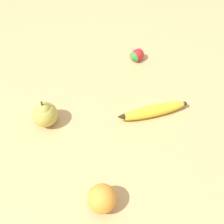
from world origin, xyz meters
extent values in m
plane|color=tan|center=(0.00, 0.00, 0.00)|extent=(3.00, 3.00, 0.00)
ellipsoid|color=yellow|center=(-0.16, -0.04, 0.02)|extent=(0.13, 0.20, 0.03)
cone|color=#2D2314|center=(-0.11, 0.04, 0.02)|extent=(0.03, 0.03, 0.03)
sphere|color=#2D2314|center=(-0.21, -0.13, 0.02)|extent=(0.01, 0.01, 0.01)
sphere|color=orange|center=(-0.25, 0.25, 0.03)|extent=(0.07, 0.07, 0.07)
sphere|color=#B7AD47|center=(0.04, 0.20, 0.04)|extent=(0.07, 0.07, 0.07)
sphere|color=#B7AD47|center=(0.04, 0.20, 0.06)|extent=(0.04, 0.04, 0.04)
cylinder|color=#4C3319|center=(0.04, 0.20, 0.08)|extent=(0.01, 0.01, 0.02)
ellipsoid|color=red|center=(0.05, -0.20, 0.02)|extent=(0.04, 0.05, 0.04)
cone|color=#3D8438|center=(0.05, -0.17, 0.02)|extent=(0.04, 0.01, 0.04)
camera|label=1|loc=(-0.42, 0.38, 0.62)|focal=42.00mm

